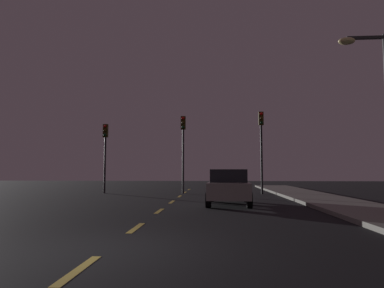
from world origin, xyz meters
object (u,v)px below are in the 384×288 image
traffic_signal_center (183,139)px  street_lamp_right (380,104)px  traffic_signal_left (105,144)px  car_stopped_ahead (229,187)px  traffic_signal_right (261,137)px

traffic_signal_center → street_lamp_right: street_lamp_right is taller
traffic_signal_left → street_lamp_right: bearing=-41.2°
traffic_signal_center → car_stopped_ahead: (2.71, -7.45, -2.85)m
traffic_signal_right → car_stopped_ahead: traffic_signal_right is taller
car_stopped_ahead → street_lamp_right: size_ratio=0.65×
traffic_signal_right → street_lamp_right: street_lamp_right is taller
car_stopped_ahead → street_lamp_right: (4.84, -3.86, 2.92)m
traffic_signal_right → car_stopped_ahead: 8.42m
traffic_signal_center → traffic_signal_right: traffic_signal_right is taller
traffic_signal_left → traffic_signal_center: (5.37, 0.00, 0.32)m
traffic_signal_left → traffic_signal_center: size_ratio=0.90×
traffic_signal_center → street_lamp_right: (7.55, -11.31, 0.07)m
traffic_signal_center → traffic_signal_right: 5.24m
car_stopped_ahead → traffic_signal_left: bearing=137.3°
traffic_signal_left → traffic_signal_right: (10.61, 0.00, 0.47)m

